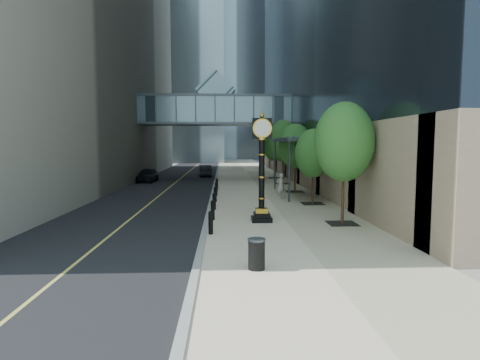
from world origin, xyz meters
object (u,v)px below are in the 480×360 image
(pedestrian, at_px, (281,186))
(car_near, at_px, (148,175))
(car_far, at_px, (205,171))
(street_clock, at_px, (262,175))
(trash_bin, at_px, (257,255))

(pedestrian, xyz_separation_m, car_near, (-11.81, 13.29, -0.23))
(pedestrian, relative_size, car_far, 0.44)
(street_clock, distance_m, car_near, 23.72)
(trash_bin, bearing_deg, pedestrian, 79.28)
(street_clock, bearing_deg, car_far, 97.91)
(car_near, height_order, car_far, car_near)
(street_clock, distance_m, trash_bin, 7.91)
(car_near, bearing_deg, pedestrian, -45.46)
(street_clock, bearing_deg, trash_bin, -96.85)
(trash_bin, xyz_separation_m, car_near, (-8.80, 29.22, 0.22))
(street_clock, height_order, trash_bin, street_clock)
(street_clock, height_order, car_far, street_clock)
(trash_bin, bearing_deg, car_far, 95.11)
(trash_bin, distance_m, car_near, 30.52)
(trash_bin, relative_size, car_far, 0.22)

